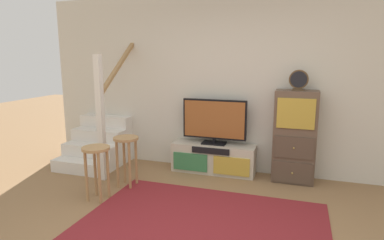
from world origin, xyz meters
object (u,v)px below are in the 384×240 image
media_console (213,158)px  bar_stool_far (126,150)px  side_cabinet (295,137)px  desk_clock (299,80)px  bar_stool_near (96,160)px  television (214,121)px

media_console → bar_stool_far: 1.37m
side_cabinet → desk_clock: size_ratio=4.64×
media_console → desk_clock: 1.70m
media_console → bar_stool_near: bearing=-128.7°
desk_clock → bar_stool_near: (-2.31, -1.40, -0.94)m
desk_clock → bar_stool_near: bearing=-148.7°
media_console → side_cabinet: 1.25m
media_console → television: size_ratio=1.30×
side_cabinet → bar_stool_far: 2.36m
media_console → bar_stool_far: size_ratio=1.83×
television → bar_stool_far: (-1.00, -0.92, -0.29)m
bar_stool_near → bar_stool_far: bar_stool_far is taller
side_cabinet → bar_stool_far: side_cabinet is taller
television → desk_clock: (1.18, -0.03, 0.64)m
media_console → bar_stool_near: size_ratio=1.87×
desk_clock → bar_stool_far: size_ratio=0.41×
bar_stool_near → media_console: bearing=51.3°
bar_stool_near → side_cabinet: bearing=31.6°
side_cabinet → bar_stool_near: bearing=-148.4°
bar_stool_near → television: bearing=51.8°
media_console → television: television is taller
desk_clock → bar_stool_near: size_ratio=0.41×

